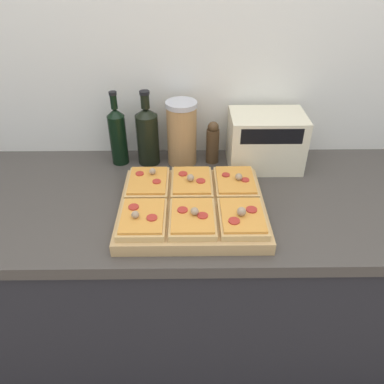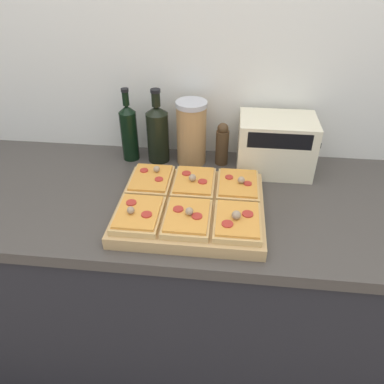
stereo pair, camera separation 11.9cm
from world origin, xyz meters
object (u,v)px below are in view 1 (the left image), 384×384
object	(u,v)px
wine_bottle	(148,135)
grain_jar_tall	(182,133)
cutting_board	(192,208)
olive_oil_bottle	(118,135)
toaster_oven	(266,141)
pepper_mill	(213,143)

from	to	relation	value
wine_bottle	grain_jar_tall	distance (m)	0.13
grain_jar_tall	cutting_board	bearing A→B (deg)	-83.90
cutting_board	olive_oil_bottle	bearing A→B (deg)	130.12
cutting_board	toaster_oven	xyz separation A→B (m)	(0.28, 0.30, 0.08)
olive_oil_bottle	pepper_mill	xyz separation A→B (m)	(0.36, -0.00, -0.03)
wine_bottle	olive_oil_bottle	bearing A→B (deg)	180.00
wine_bottle	grain_jar_tall	world-z (taller)	wine_bottle
grain_jar_tall	pepper_mill	distance (m)	0.12
cutting_board	wine_bottle	distance (m)	0.38
cutting_board	toaster_oven	world-z (taller)	toaster_oven
olive_oil_bottle	pepper_mill	distance (m)	0.36
wine_bottle	toaster_oven	xyz separation A→B (m)	(0.44, -0.03, -0.01)
wine_bottle	toaster_oven	distance (m)	0.44
olive_oil_bottle	grain_jar_tall	distance (m)	0.24
cutting_board	grain_jar_tall	distance (m)	0.34
cutting_board	olive_oil_bottle	size ratio (longest dim) A/B	1.61
pepper_mill	grain_jar_tall	bearing A→B (deg)	180.00
olive_oil_bottle	wine_bottle	size ratio (longest dim) A/B	0.99
cutting_board	pepper_mill	bearing A→B (deg)	75.83
grain_jar_tall	toaster_oven	size ratio (longest dim) A/B	0.83
toaster_oven	grain_jar_tall	bearing A→B (deg)	175.16
grain_jar_tall	toaster_oven	world-z (taller)	grain_jar_tall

